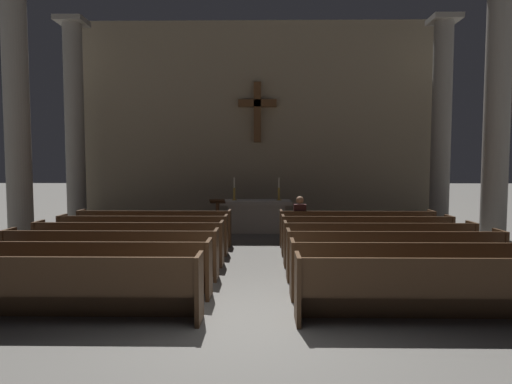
% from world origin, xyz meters
% --- Properties ---
extents(ground_plane, '(80.00, 80.00, 0.00)m').
position_xyz_m(ground_plane, '(0.00, 0.00, 0.00)').
color(ground_plane, '#66635E').
extents(pew_left_row_1, '(3.98, 0.50, 0.95)m').
position_xyz_m(pew_left_row_1, '(-2.64, -0.04, 0.48)').
color(pew_left_row_1, '#422B19').
rests_on(pew_left_row_1, ground).
extents(pew_left_row_2, '(3.98, 0.50, 0.95)m').
position_xyz_m(pew_left_row_2, '(-2.64, 1.07, 0.48)').
color(pew_left_row_2, '#422B19').
rests_on(pew_left_row_2, ground).
extents(pew_left_row_3, '(3.98, 0.50, 0.95)m').
position_xyz_m(pew_left_row_3, '(-2.64, 2.17, 0.48)').
color(pew_left_row_3, '#422B19').
rests_on(pew_left_row_3, ground).
extents(pew_left_row_4, '(3.98, 0.50, 0.95)m').
position_xyz_m(pew_left_row_4, '(-2.64, 3.28, 0.48)').
color(pew_left_row_4, '#422B19').
rests_on(pew_left_row_4, ground).
extents(pew_left_row_5, '(3.98, 0.50, 0.95)m').
position_xyz_m(pew_left_row_5, '(-2.64, 4.38, 0.48)').
color(pew_left_row_5, '#422B19').
rests_on(pew_left_row_5, ground).
extents(pew_left_row_6, '(3.98, 0.50, 0.95)m').
position_xyz_m(pew_left_row_6, '(-2.64, 5.49, 0.48)').
color(pew_left_row_6, '#422B19').
rests_on(pew_left_row_6, ground).
extents(pew_right_row_1, '(3.98, 0.50, 0.95)m').
position_xyz_m(pew_right_row_1, '(2.64, -0.04, 0.48)').
color(pew_right_row_1, '#422B19').
rests_on(pew_right_row_1, ground).
extents(pew_right_row_2, '(3.98, 0.50, 0.95)m').
position_xyz_m(pew_right_row_2, '(2.64, 1.07, 0.48)').
color(pew_right_row_2, '#422B19').
rests_on(pew_right_row_2, ground).
extents(pew_right_row_3, '(3.98, 0.50, 0.95)m').
position_xyz_m(pew_right_row_3, '(2.64, 2.17, 0.48)').
color(pew_right_row_3, '#422B19').
rests_on(pew_right_row_3, ground).
extents(pew_right_row_4, '(3.98, 0.50, 0.95)m').
position_xyz_m(pew_right_row_4, '(2.64, 3.28, 0.48)').
color(pew_right_row_4, '#422B19').
rests_on(pew_right_row_4, ground).
extents(pew_right_row_5, '(3.98, 0.50, 0.95)m').
position_xyz_m(pew_right_row_5, '(2.64, 4.38, 0.48)').
color(pew_right_row_5, '#422B19').
rests_on(pew_right_row_5, ground).
extents(pew_right_row_6, '(3.98, 0.50, 0.95)m').
position_xyz_m(pew_right_row_6, '(2.64, 5.49, 0.48)').
color(pew_right_row_6, '#422B19').
rests_on(pew_right_row_6, ground).
extents(column_left_second, '(0.91, 0.91, 6.82)m').
position_xyz_m(column_left_second, '(-5.96, 5.07, 3.32)').
color(column_left_second, gray).
rests_on(column_left_second, ground).
extents(column_right_second, '(0.91, 0.91, 6.82)m').
position_xyz_m(column_right_second, '(5.96, 5.07, 3.32)').
color(column_right_second, gray).
rests_on(column_right_second, ground).
extents(column_left_third, '(0.91, 0.91, 6.82)m').
position_xyz_m(column_left_third, '(-5.96, 8.44, 3.32)').
color(column_left_third, gray).
rests_on(column_left_third, ground).
extents(column_right_third, '(0.91, 0.91, 6.82)m').
position_xyz_m(column_right_third, '(5.96, 8.44, 3.32)').
color(column_right_third, gray).
rests_on(column_right_third, ground).
extents(altar, '(2.20, 0.90, 1.01)m').
position_xyz_m(altar, '(0.00, 7.81, 0.53)').
color(altar, '#A8A399').
rests_on(altar, ground).
extents(candlestick_left, '(0.16, 0.16, 0.72)m').
position_xyz_m(candlestick_left, '(-0.70, 7.81, 1.24)').
color(candlestick_left, '#B79338').
rests_on(candlestick_left, altar).
extents(candlestick_right, '(0.16, 0.16, 0.72)m').
position_xyz_m(candlestick_right, '(0.70, 7.81, 1.24)').
color(candlestick_right, '#B79338').
rests_on(candlestick_right, altar).
extents(apse_with_cross, '(12.88, 0.51, 7.23)m').
position_xyz_m(apse_with_cross, '(0.00, 10.13, 3.62)').
color(apse_with_cross, gray).
rests_on(apse_with_cross, ground).
extents(lectern, '(0.44, 0.36, 1.15)m').
position_xyz_m(lectern, '(-1.11, 6.61, 0.55)').
color(lectern, '#422B19').
rests_on(lectern, ground).
extents(lone_worshipper, '(0.32, 0.43, 1.32)m').
position_xyz_m(lone_worshipper, '(1.16, 5.53, 0.69)').
color(lone_worshipper, '#26262B').
rests_on(lone_worshipper, ground).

